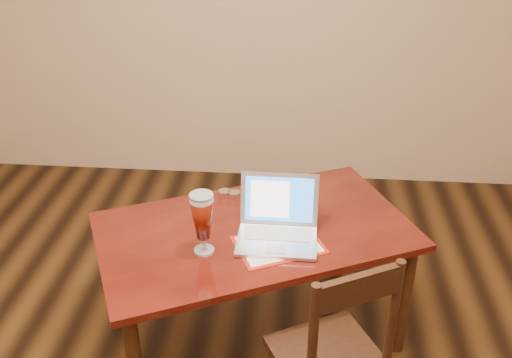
{
  "coord_description": "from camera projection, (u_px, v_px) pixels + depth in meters",
  "views": [
    {
      "loc": [
        0.49,
        -1.52,
        2.18
      ],
      "look_at": [
        0.29,
        0.76,
        0.92
      ],
      "focal_mm": 40.0,
      "sensor_mm": 36.0,
      "label": 1
    }
  ],
  "objects": [
    {
      "name": "room_shell",
      "position": [
        126.0,
        40.0,
        1.57
      ],
      "size": [
        4.51,
        5.01,
        2.71
      ],
      "color": "tan",
      "rests_on": "ground"
    },
    {
      "name": "dining_chair",
      "position": [
        332.0,
        357.0,
        2.28
      ],
      "size": [
        0.55,
        0.54,
        0.97
      ],
      "rotation": [
        0.0,
        0.0,
        0.48
      ],
      "color": "black",
      "rests_on": "ground"
    },
    {
      "name": "dining_table",
      "position": [
        254.0,
        241.0,
        2.71
      ],
      "size": [
        1.66,
        1.35,
        0.97
      ],
      "rotation": [
        0.0,
        0.0,
        0.43
      ],
      "color": "#55140B",
      "rests_on": "ground"
    }
  ]
}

